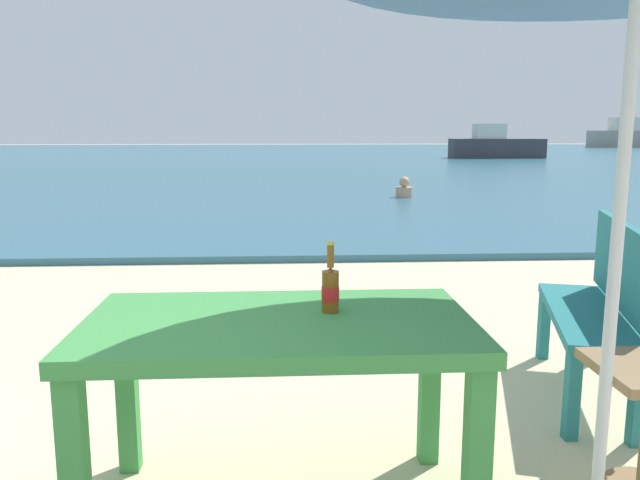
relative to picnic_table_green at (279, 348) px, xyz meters
name	(u,v)px	position (x,y,z in m)	size (l,w,h in m)	color
sea_water	(295,157)	(0.59, 29.55, -0.61)	(120.00, 50.00, 0.08)	#2D6075
picnic_table_green	(279,348)	(0.00, 0.00, 0.00)	(1.40, 0.80, 0.76)	#3D8C42
beer_bottle_amber	(330,287)	(0.19, 0.07, 0.20)	(0.07, 0.07, 0.26)	brown
bench_teal_center	(601,300)	(1.70, 0.97, -0.11)	(0.68, 1.25, 0.95)	#237275
swimmer_person	(404,189)	(2.45, 10.46, -0.41)	(0.34, 0.34, 0.41)	tan
boat_barge	(629,137)	(25.83, 44.55, 0.21)	(6.00, 1.64, 2.18)	gray
boat_tanker	(496,146)	(10.03, 27.63, 0.00)	(4.36, 1.19, 1.59)	#38383F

